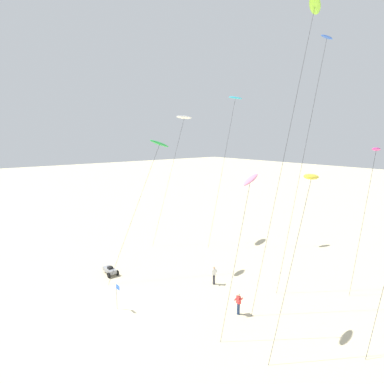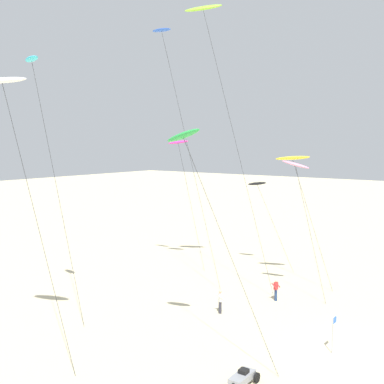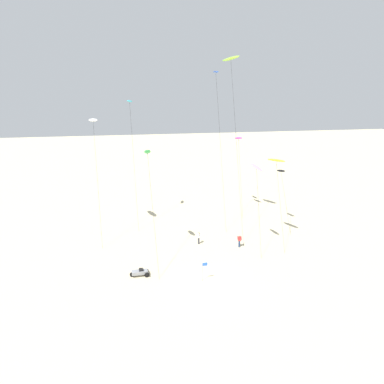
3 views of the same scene
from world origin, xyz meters
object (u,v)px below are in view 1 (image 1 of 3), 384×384
(kite_pink, at_px, (250,182))
(beach_buggy, at_px, (110,270))
(kite_lime, at_px, (314,8))
(marker_flag, at_px, (117,292))
(kite_magenta, at_px, (376,151))
(kite_green, at_px, (159,145))
(kite_yellow, at_px, (311,178))
(kite_flyer_middle, at_px, (238,303))
(kite_cyan, at_px, (235,101))
(kite_flyer_nearest, at_px, (214,275))
(kite_blue, at_px, (325,45))
(kite_white, at_px, (184,118))

(kite_pink, distance_m, beach_buggy, 17.66)
(kite_lime, xyz_separation_m, marker_flag, (-6.69, -13.92, -21.36))
(kite_magenta, bearing_deg, marker_flag, -117.55)
(kite_lime, distance_m, beach_buggy, 28.46)
(kite_green, bearing_deg, kite_yellow, 2.20)
(kite_lime, distance_m, kite_flyer_middle, 23.09)
(kite_yellow, xyz_separation_m, kite_flyer_middle, (-4.71, -0.98, -9.88))
(kite_cyan, bearing_deg, marker_flag, -71.75)
(kite_magenta, relative_size, kite_green, 0.95)
(kite_flyer_nearest, xyz_separation_m, marker_flag, (-1.44, -8.74, 0.60))
(kite_cyan, height_order, kite_blue, kite_blue)
(kite_blue, height_order, kite_white, kite_blue)
(kite_white, bearing_deg, beach_buggy, -69.97)
(kite_flyer_nearest, xyz_separation_m, beach_buggy, (-7.86, -6.45, -0.46))
(kite_blue, distance_m, beach_buggy, 28.24)
(kite_green, xyz_separation_m, marker_flag, (4.83, -7.16, -10.92))
(kite_flyer_nearest, bearing_deg, kite_cyan, 127.05)
(kite_lime, distance_m, kite_white, 19.24)
(kite_green, height_order, kite_flyer_middle, kite_green)
(kite_cyan, distance_m, kite_flyer_middle, 23.98)
(kite_lime, height_order, kite_pink, kite_lime)
(kite_pink, height_order, kite_flyer_middle, kite_pink)
(kite_green, relative_size, kite_yellow, 1.17)
(kite_flyer_nearest, relative_size, beach_buggy, 0.81)
(kite_magenta, relative_size, kite_white, 0.79)
(kite_flyer_middle, bearing_deg, kite_blue, 92.83)
(marker_flag, bearing_deg, beach_buggy, 160.38)
(marker_flag, bearing_deg, kite_yellow, 35.25)
(kite_white, bearing_deg, kite_lime, -3.28)
(kite_magenta, height_order, kite_pink, kite_magenta)
(kite_blue, xyz_separation_m, kite_pink, (1.96, -11.42, -10.59))
(kite_magenta, distance_m, kite_white, 21.70)
(kite_lime, height_order, beach_buggy, kite_lime)
(kite_magenta, distance_m, beach_buggy, 26.21)
(kite_white, bearing_deg, kite_cyan, 39.64)
(kite_blue, bearing_deg, kite_yellow, -61.52)
(kite_green, height_order, kite_lime, kite_lime)
(kite_pink, distance_m, kite_yellow, 3.74)
(kite_cyan, distance_m, kite_green, 12.82)
(kite_blue, height_order, marker_flag, kite_blue)
(kite_yellow, xyz_separation_m, kite_white, (-22.02, 7.16, 4.65))
(kite_blue, relative_size, kite_flyer_middle, 13.04)
(kite_magenta, relative_size, marker_flag, 5.92)
(kite_blue, xyz_separation_m, kite_lime, (0.94, -3.51, 1.93))
(kite_magenta, xyz_separation_m, marker_flag, (-9.98, -19.13, -10.52))
(kite_flyer_nearest, bearing_deg, kite_pink, -23.50)
(kite_flyer_middle, bearing_deg, kite_white, 154.80)
(kite_magenta, distance_m, kite_green, 19.05)
(kite_pink, xyz_separation_m, kite_yellow, (3.27, 1.76, 0.44))
(kite_magenta, relative_size, kite_flyer_middle, 7.44)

